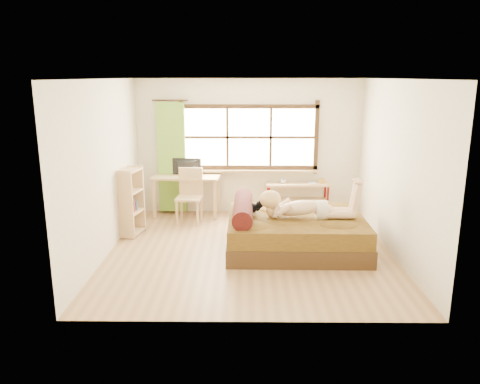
{
  "coord_description": "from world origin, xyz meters",
  "views": [
    {
      "loc": [
        -0.09,
        -7.09,
        2.74
      ],
      "look_at": [
        -0.16,
        0.2,
        0.93
      ],
      "focal_mm": 35.0,
      "sensor_mm": 36.0,
      "label": 1
    }
  ],
  "objects_px": {
    "bed": "(292,231)",
    "chair": "(190,192)",
    "kitten": "(251,207)",
    "desk": "(186,181)",
    "woman": "(307,197)",
    "pipe_shelf": "(298,192)",
    "bookshelf": "(131,201)"
  },
  "relations": [
    {
      "from": "pipe_shelf",
      "to": "desk",
      "type": "bearing_deg",
      "value": -179.46
    },
    {
      "from": "kitten",
      "to": "desk",
      "type": "xyz_separation_m",
      "value": [
        -1.27,
        1.74,
        0.03
      ]
    },
    {
      "from": "kitten",
      "to": "pipe_shelf",
      "type": "distance_m",
      "value": 2.11
    },
    {
      "from": "desk",
      "to": "chair",
      "type": "xyz_separation_m",
      "value": [
        0.11,
        -0.36,
        -0.14
      ]
    },
    {
      "from": "bed",
      "to": "chair",
      "type": "height_order",
      "value": "chair"
    },
    {
      "from": "chair",
      "to": "bookshelf",
      "type": "relative_size",
      "value": 0.87
    },
    {
      "from": "woman",
      "to": "bed",
      "type": "bearing_deg",
      "value": 166.71
    },
    {
      "from": "woman",
      "to": "pipe_shelf",
      "type": "distance_m",
      "value": 2.06
    },
    {
      "from": "kitten",
      "to": "pipe_shelf",
      "type": "height_order",
      "value": "kitten"
    },
    {
      "from": "bed",
      "to": "woman",
      "type": "distance_m",
      "value": 0.62
    },
    {
      "from": "chair",
      "to": "pipe_shelf",
      "type": "bearing_deg",
      "value": 17.99
    },
    {
      "from": "woman",
      "to": "kitten",
      "type": "distance_m",
      "value": 0.9
    },
    {
      "from": "kitten",
      "to": "chair",
      "type": "xyz_separation_m",
      "value": [
        -1.16,
        1.39,
        -0.11
      ]
    },
    {
      "from": "woman",
      "to": "chair",
      "type": "distance_m",
      "value": 2.56
    },
    {
      "from": "bed",
      "to": "pipe_shelf",
      "type": "height_order",
      "value": "bed"
    },
    {
      "from": "bed",
      "to": "pipe_shelf",
      "type": "distance_m",
      "value": 2.0
    },
    {
      "from": "bed",
      "to": "pipe_shelf",
      "type": "bearing_deg",
      "value": 81.69
    },
    {
      "from": "woman",
      "to": "chair",
      "type": "bearing_deg",
      "value": 143.47
    },
    {
      "from": "bed",
      "to": "kitten",
      "type": "relative_size",
      "value": 6.72
    },
    {
      "from": "woman",
      "to": "pipe_shelf",
      "type": "height_order",
      "value": "woman"
    },
    {
      "from": "woman",
      "to": "desk",
      "type": "xyz_separation_m",
      "value": [
        -2.14,
        1.89,
        -0.16
      ]
    },
    {
      "from": "woman",
      "to": "kitten",
      "type": "bearing_deg",
      "value": 170.82
    },
    {
      "from": "desk",
      "to": "bookshelf",
      "type": "bearing_deg",
      "value": -120.4
    },
    {
      "from": "woman",
      "to": "kitten",
      "type": "xyz_separation_m",
      "value": [
        -0.87,
        0.15,
        -0.2
      ]
    },
    {
      "from": "bed",
      "to": "woman",
      "type": "height_order",
      "value": "woman"
    },
    {
      "from": "kitten",
      "to": "desk",
      "type": "bearing_deg",
      "value": 126.66
    },
    {
      "from": "bed",
      "to": "chair",
      "type": "relative_size",
      "value": 2.14
    },
    {
      "from": "chair",
      "to": "bookshelf",
      "type": "xyz_separation_m",
      "value": [
        -0.94,
        -0.8,
        0.03
      ]
    },
    {
      "from": "chair",
      "to": "bed",
      "type": "bearing_deg",
      "value": -33.76
    },
    {
      "from": "bed",
      "to": "kitten",
      "type": "distance_m",
      "value": 0.77
    },
    {
      "from": "woman",
      "to": "desk",
      "type": "distance_m",
      "value": 2.86
    },
    {
      "from": "bed",
      "to": "desk",
      "type": "xyz_separation_m",
      "value": [
        -1.93,
        1.84,
        0.42
      ]
    }
  ]
}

